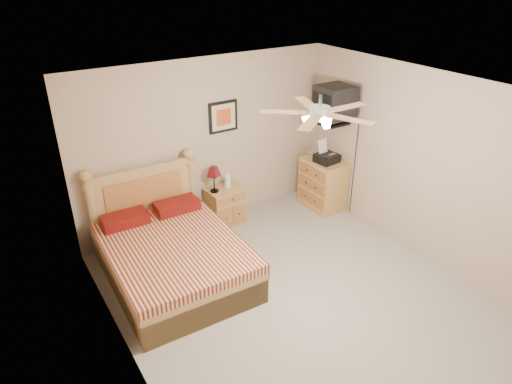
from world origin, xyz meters
The scene contains 17 objects.
floor centered at (0.00, 0.00, 0.00)m, with size 4.50×4.50×0.00m, color gray.
ceiling centered at (0.00, 0.00, 2.50)m, with size 4.00×4.50×0.04m, color white.
wall_back centered at (0.00, 2.25, 1.25)m, with size 4.00×0.04×2.50m, color tan.
wall_front centered at (0.00, -2.25, 1.25)m, with size 4.00×0.04×2.50m, color tan.
wall_left centered at (-2.00, 0.00, 1.25)m, with size 0.04×4.50×2.50m, color tan.
wall_right centered at (2.00, 0.00, 1.25)m, with size 0.04×4.50×2.50m, color tan.
bed centered at (-1.09, 1.12, 0.65)m, with size 1.53×2.01×1.30m, color tan, non-canonical shape.
nightstand centered at (0.14, 2.00, 0.29)m, with size 0.53×0.40×0.58m, color #AA7945.
table_lamp centered at (-0.03, 2.02, 0.78)m, with size 0.22×0.22×0.40m, color #551016, non-canonical shape.
lotion_bottle centered at (0.20, 2.02, 0.71)m, with size 0.10×0.10×0.27m, color silver.
framed_picture centered at (0.27, 2.23, 1.62)m, with size 0.46×0.04×0.46m, color black.
dresser centered at (1.73, 1.61, 0.41)m, with size 0.48×0.69×0.82m, color #AB8049.
fax_machine centered at (1.71, 1.54, 0.99)m, with size 0.32×0.34×0.34m, color black, non-canonical shape.
magazine_lower centered at (1.69, 1.87, 0.83)m, with size 0.21×0.28×0.03m, color #B7AF93.
magazine_upper centered at (1.72, 1.86, 0.85)m, with size 0.19×0.26×0.02m, color tan.
wall_tv centered at (1.75, 1.34, 1.81)m, with size 0.56×0.46×0.58m, color black, non-canonical shape.
ceiling_fan centered at (0.00, -0.20, 2.36)m, with size 1.14×1.14×0.28m, color silver, non-canonical shape.
Camera 1 is at (-2.77, -3.41, 3.66)m, focal length 32.00 mm.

